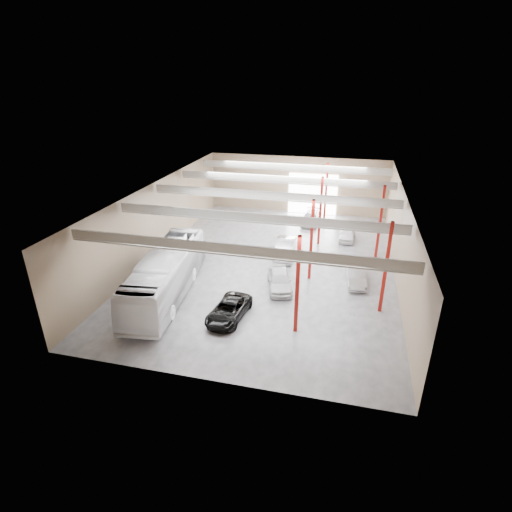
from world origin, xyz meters
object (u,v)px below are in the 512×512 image
at_px(coach_bus, 167,274).
at_px(car_row_a, 280,280).
at_px(car_row_c, 311,218).
at_px(car_right_far, 347,234).
at_px(car_row_b, 285,248).
at_px(car_right_near, 356,276).
at_px(black_sedan, 229,310).

bearing_deg(coach_bus, car_row_a, 13.26).
distance_m(coach_bus, car_row_c, 21.50).
bearing_deg(car_right_far, car_row_b, -131.71).
bearing_deg(car_right_near, car_row_c, 106.10).
relative_size(car_row_b, car_right_far, 1.30).
distance_m(coach_bus, black_sedan, 6.18).
relative_size(car_row_b, car_right_near, 1.23).
xyz_separation_m(black_sedan, car_row_a, (2.71, 5.20, 0.12)).
xyz_separation_m(coach_bus, car_row_c, (9.08, 19.46, -1.15)).
xyz_separation_m(car_row_a, car_row_b, (-0.66, 6.34, 0.06)).
height_order(car_row_a, car_right_near, car_row_a).
relative_size(car_row_a, car_row_c, 0.99).
bearing_deg(car_right_far, coach_bus, -128.87).
bearing_deg(black_sedan, car_row_a, 68.56).
xyz_separation_m(car_row_a, car_row_c, (0.68, 16.35, -0.11)).
distance_m(car_row_c, car_right_far, 6.00).
xyz_separation_m(car_right_near, car_right_far, (-1.05, 9.81, -0.01)).
distance_m(coach_bus, car_row_b, 12.25).
distance_m(car_row_b, car_right_far, 8.16).
relative_size(car_right_near, car_right_far, 1.05).
bearing_deg(car_row_b, car_row_a, -88.24).
bearing_deg(car_right_near, coach_bus, -164.18).
distance_m(car_row_b, car_right_near, 7.80).
xyz_separation_m(car_row_b, car_row_c, (1.34, 10.01, -0.17)).
distance_m(coach_bus, car_row_a, 9.02).
bearing_deg(car_row_b, car_row_c, 78.22).
bearing_deg(car_right_near, car_right_far, 91.12).
xyz_separation_m(coach_bus, car_row_a, (8.40, 3.11, -1.04)).
relative_size(coach_bus, car_right_far, 3.34).
xyz_separation_m(coach_bus, black_sedan, (5.69, -2.09, -1.17)).
distance_m(black_sedan, car_right_far, 19.03).
bearing_deg(car_right_far, car_row_a, -109.99).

